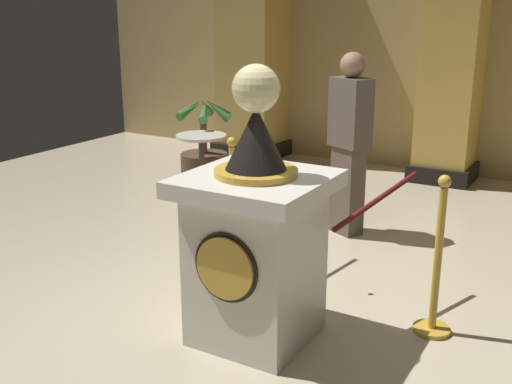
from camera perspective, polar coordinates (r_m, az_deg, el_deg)
ground_plane at (r=4.24m, az=2.20°, el=-11.81°), size 10.76×10.76×0.00m
back_wall at (r=8.06m, az=18.61°, el=16.07°), size 10.76×0.16×4.12m
pedestal_clock at (r=3.80m, az=-0.03°, el=-4.26°), size 0.83×0.83×1.71m
stanchion_near at (r=4.12m, az=16.12°, el=-7.66°), size 0.24×0.24×1.05m
stanchion_far at (r=5.18m, az=-2.16°, el=-2.15°), size 0.24×0.24×1.02m
velvet_rope at (r=4.45m, az=6.05°, el=0.49°), size 1.16×1.14×0.22m
column_left at (r=8.68m, az=-0.20°, el=16.23°), size 0.94×0.94×3.96m
column_centre_rear at (r=7.67m, az=17.88°, el=15.43°), size 0.75×0.75×3.96m
potted_palm_left at (r=7.19m, az=-4.75°, el=2.84°), size 0.68×0.66×1.08m
bystander_guest at (r=5.64m, az=8.53°, el=4.69°), size 0.42×0.36×1.65m
cafe_table at (r=6.65m, az=-4.98°, el=2.99°), size 0.53×0.53×0.73m
cafe_chair_red at (r=6.20m, az=-0.95°, el=3.11°), size 0.53×0.53×0.96m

